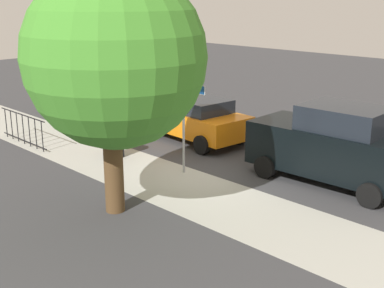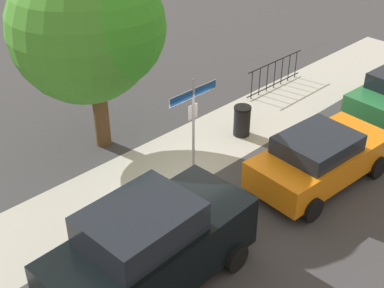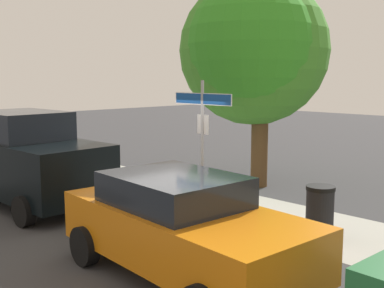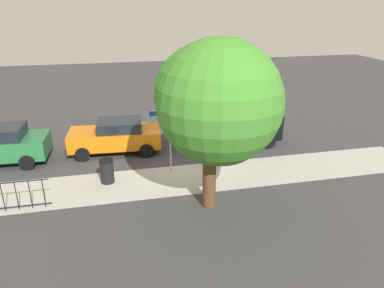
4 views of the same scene
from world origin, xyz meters
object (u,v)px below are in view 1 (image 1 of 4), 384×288
(street_sign, at_px, (183,104))
(trash_bin, at_px, (116,142))
(car_black, at_px, (335,145))
(car_orange, at_px, (195,119))
(car_green, at_px, (103,97))
(shade_tree, at_px, (119,51))

(street_sign, xyz_separation_m, trash_bin, (2.62, 0.50, -1.55))
(street_sign, bearing_deg, trash_bin, 10.77)
(street_sign, height_order, trash_bin, street_sign)
(street_sign, height_order, car_black, street_sign)
(car_orange, bearing_deg, car_green, 6.01)
(shade_tree, bearing_deg, street_sign, -71.67)
(car_orange, height_order, car_green, car_green)
(shade_tree, distance_m, trash_bin, 5.45)
(car_green, height_order, trash_bin, car_green)
(car_black, height_order, trash_bin, car_black)
(car_green, relative_size, trash_bin, 4.82)
(shade_tree, distance_m, car_black, 6.45)
(car_black, distance_m, car_orange, 5.69)
(street_sign, relative_size, car_orange, 0.68)
(trash_bin, bearing_deg, car_green, -31.50)
(car_black, bearing_deg, trash_bin, 22.54)
(street_sign, height_order, shade_tree, shade_tree)
(street_sign, xyz_separation_m, car_black, (-3.52, -2.34, -0.96))
(car_orange, relative_size, car_green, 0.91)
(car_black, xyz_separation_m, trash_bin, (6.14, 2.84, -0.59))
(car_green, bearing_deg, car_black, -177.72)
(street_sign, distance_m, car_black, 4.34)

